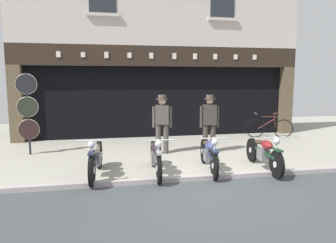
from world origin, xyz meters
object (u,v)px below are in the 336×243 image
object	(u,v)px
motorcycle_center	(209,153)
tyre_sign_pole	(28,108)
motorcycle_center_left	(156,156)
salesman_left	(162,121)
leaning_bicycle	(269,127)
advert_board_far	(257,90)
advert_board_near	(230,90)
motorcycle_center_right	(264,152)
motorcycle_left	(96,157)
shopkeeper_center	(209,121)

from	to	relation	value
motorcycle_center	tyre_sign_pole	size ratio (longest dim) A/B	0.87
motorcycle_center_left	salesman_left	size ratio (longest dim) A/B	1.18
tyre_sign_pole	leaning_bicycle	world-z (taller)	tyre_sign_pole
motorcycle_center_left	advert_board_far	bearing A→B (deg)	-131.83
advert_board_near	motorcycle_center_right	bearing A→B (deg)	-102.88
motorcycle_center	motorcycle_center_right	bearing A→B (deg)	-178.62
motorcycle_center	motorcycle_center_right	xyz separation A→B (m)	(1.30, -0.15, 0.00)
tyre_sign_pole	motorcycle_center	bearing A→B (deg)	-29.20
tyre_sign_pole	motorcycle_left	bearing A→B (deg)	-52.15
motorcycle_left	leaning_bicycle	bearing A→B (deg)	-144.59
motorcycle_center_left	tyre_sign_pole	bearing A→B (deg)	-34.71
advert_board_near	advert_board_far	bearing A→B (deg)	-0.00
motorcycle_center_left	motorcycle_center_right	size ratio (longest dim) A/B	0.98
leaning_bicycle	advert_board_near	bearing A→B (deg)	64.11
advert_board_far	motorcycle_center_right	bearing A→B (deg)	-114.60
shopkeeper_center	tyre_sign_pole	xyz separation A→B (m)	(-5.08, 0.71, 0.40)
motorcycle_center_left	tyre_sign_pole	world-z (taller)	tyre_sign_pole
motorcycle_center_left	advert_board_near	world-z (taller)	advert_board_near
motorcycle_center_left	motorcycle_center_right	world-z (taller)	motorcycle_center_left
leaning_bicycle	tyre_sign_pole	bearing A→B (deg)	114.45
advert_board_far	motorcycle_center	bearing A→B (deg)	-126.84
salesman_left	advert_board_far	size ratio (longest dim) A/B	1.58
motorcycle_center_right	tyre_sign_pole	world-z (taller)	tyre_sign_pole
motorcycle_center	salesman_left	xyz separation A→B (m)	(-0.76, 1.94, 0.53)
salesman_left	leaning_bicycle	bearing A→B (deg)	-146.08
motorcycle_center	leaning_bicycle	world-z (taller)	leaning_bicycle
advert_board_near	motorcycle_center	bearing A→B (deg)	-117.13
motorcycle_left	leaning_bicycle	xyz separation A→B (m)	(6.13, 3.62, -0.06)
motorcycle_left	advert_board_far	bearing A→B (deg)	-137.75
shopkeeper_center	tyre_sign_pole	world-z (taller)	tyre_sign_pole
shopkeeper_center	advert_board_far	size ratio (longest dim) A/B	1.57
salesman_left	leaning_bicycle	size ratio (longest dim) A/B	1.02
tyre_sign_pole	advert_board_far	size ratio (longest dim) A/B	2.14
advert_board_far	tyre_sign_pole	bearing A→B (deg)	-164.60
motorcycle_center_left	advert_board_far	world-z (taller)	advert_board_far
motorcycle_center_left	motorcycle_center	distance (m)	1.25
tyre_sign_pole	advert_board_far	xyz separation A→B (m)	(8.00, 2.20, 0.40)
motorcycle_center_left	leaning_bicycle	distance (m)	6.07
motorcycle_center_left	shopkeeper_center	xyz separation A→B (m)	(1.86, 1.82, 0.51)
shopkeeper_center	leaning_bicycle	world-z (taller)	shopkeeper_center
motorcycle_center_right	advert_board_far	world-z (taller)	advert_board_far
motorcycle_center	leaning_bicycle	size ratio (longest dim) A/B	1.20
motorcycle_center_left	tyre_sign_pole	xyz separation A→B (m)	(-3.22, 2.53, 0.92)
motorcycle_center_left	advert_board_near	distance (m)	6.13
salesman_left	tyre_sign_pole	size ratio (longest dim) A/B	0.74
motorcycle_center_right	leaning_bicycle	bearing A→B (deg)	-115.73
shopkeeper_center	motorcycle_left	bearing A→B (deg)	37.23
motorcycle_center_left	shopkeeper_center	distance (m)	2.65
motorcycle_left	salesman_left	distance (m)	2.66
motorcycle_center_left	advert_board_far	xyz separation A→B (m)	(4.78, 4.73, 1.31)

